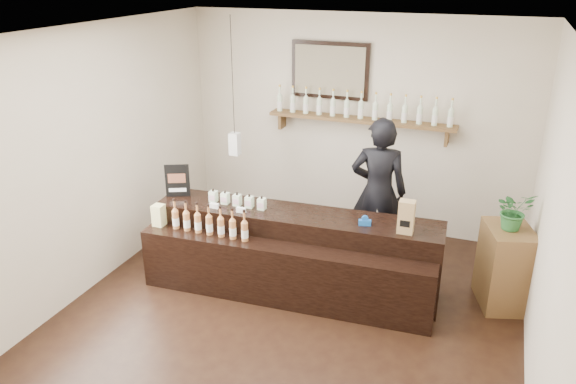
{
  "coord_description": "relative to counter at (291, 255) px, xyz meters",
  "views": [
    {
      "loc": [
        1.72,
        -4.43,
        3.35
      ],
      "look_at": [
        -0.24,
        0.7,
        1.1
      ],
      "focal_mm": 35.0,
      "sensor_mm": 36.0,
      "label": 1
    }
  ],
  "objects": [
    {
      "name": "side_cabinet",
      "position": [
        2.16,
        0.52,
        0.02
      ],
      "size": [
        0.6,
        0.7,
        0.87
      ],
      "color": "brown",
      "rests_on": "ground"
    },
    {
      "name": "back_wall_decor",
      "position": [
        0.02,
        1.79,
        1.34
      ],
      "size": [
        2.66,
        0.96,
        1.69
      ],
      "color": "brown",
      "rests_on": "ground"
    },
    {
      "name": "promo_sign",
      "position": [
        -1.4,
        0.06,
        0.65
      ],
      "size": [
        0.26,
        0.13,
        0.38
      ],
      "color": "black",
      "rests_on": "counter"
    },
    {
      "name": "potted_plant",
      "position": [
        2.16,
        0.52,
        0.66
      ],
      "size": [
        0.47,
        0.46,
        0.4
      ],
      "primitive_type": "imported",
      "rotation": [
        0.0,
        0.0,
        0.58
      ],
      "color": "#28662E",
      "rests_on": "side_cabinet"
    },
    {
      "name": "shopkeeper",
      "position": [
        0.71,
        0.97,
        0.59
      ],
      "size": [
        0.79,
        0.58,
        2.01
      ],
      "primitive_type": "imported",
      "rotation": [
        0.0,
        0.0,
        3.28
      ],
      "color": "black",
      "rests_on": "ground"
    },
    {
      "name": "tape_dispenser",
      "position": [
        0.77,
        0.08,
        0.5
      ],
      "size": [
        0.13,
        0.08,
        0.11
      ],
      "color": "#1754A5",
      "rests_on": "counter"
    },
    {
      "name": "room_shell",
      "position": [
        0.16,
        -0.58,
        1.29
      ],
      "size": [
        5.0,
        5.0,
        5.0
      ],
      "color": "beige",
      "rests_on": "ground"
    },
    {
      "name": "paper_bag",
      "position": [
        1.18,
        0.05,
        0.63
      ],
      "size": [
        0.16,
        0.12,
        0.34
      ],
      "color": "olive",
      "rests_on": "counter"
    },
    {
      "name": "ground",
      "position": [
        0.16,
        -0.58,
        -0.41
      ],
      "size": [
        5.0,
        5.0,
        0.0
      ],
      "primitive_type": "plane",
      "color": "black",
      "rests_on": "ground"
    },
    {
      "name": "counter",
      "position": [
        0.0,
        0.0,
        0.0
      ],
      "size": [
        3.15,
        1.0,
        1.02
      ],
      "color": "black",
      "rests_on": "ground"
    }
  ]
}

